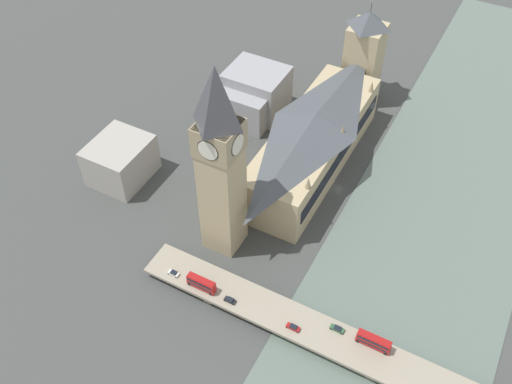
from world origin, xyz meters
The scene contains 15 objects.
ground_plane centered at (0.00, 0.00, 0.00)m, with size 600.00×600.00×0.00m, color #424442.
river_water centered at (-39.29, 0.00, 0.15)m, with size 66.59×360.00×0.30m, color slate.
parliament_hall centered at (15.44, -8.00, 13.21)m, with size 25.34×83.73×26.58m.
clock_tower centered at (26.77, 43.99, 40.11)m, with size 13.48×13.48×76.07m.
victoria_tower centered at (15.50, -61.31, 21.68)m, with size 14.90×14.90×47.36m.
road_bridge centered at (-39.29, 64.69, 3.24)m, with size 165.18×13.14×4.04m.
double_decker_bus_mid centered at (21.71, 67.99, 6.67)m, with size 10.25×2.59×4.78m.
double_decker_bus_rear centered at (-36.25, 61.24, 6.66)m, with size 10.91×2.52×4.75m.
car_northbound_lead centered at (10.65, 68.15, 4.72)m, with size 3.98×1.81×1.37m.
car_northbound_tail centered at (-11.99, 67.45, 4.73)m, with size 4.48×1.78×1.40m.
car_southbound_mid centered at (-24.49, 61.35, 4.74)m, with size 4.56×1.82×1.39m.
car_southbound_tail centered at (33.03, 67.92, 4.75)m, with size 3.93×1.86×1.44m.
city_block_west centered at (53.12, -30.10, 10.36)m, with size 25.56×21.82×20.72m.
city_block_center centered at (53.21, -22.29, 8.07)m, with size 22.38×20.96×16.14m.
city_block_east centered at (80.40, 34.36, 8.50)m, with size 20.83×23.92×17.01m.
Camera 1 is at (-45.32, 154.91, 164.86)m, focal length 40.00 mm.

